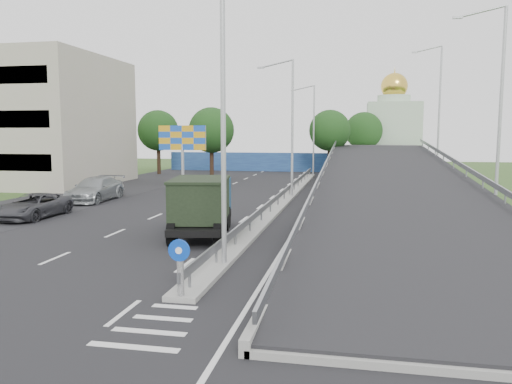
% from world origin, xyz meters
% --- Properties ---
extents(ground, '(160.00, 160.00, 0.00)m').
position_xyz_m(ground, '(0.00, 0.00, 0.00)').
color(ground, '#2D4C1E').
rests_on(ground, ground).
extents(road_surface, '(26.00, 90.00, 0.04)m').
position_xyz_m(road_surface, '(-3.00, 20.00, 0.00)').
color(road_surface, black).
rests_on(road_surface, ground).
extents(parking_strip, '(8.00, 90.00, 0.05)m').
position_xyz_m(parking_strip, '(-16.00, 20.00, 0.00)').
color(parking_strip, black).
rests_on(parking_strip, ground).
extents(median, '(1.00, 44.00, 0.20)m').
position_xyz_m(median, '(0.00, 24.00, 0.10)').
color(median, gray).
rests_on(median, ground).
extents(overpass_ramp, '(10.00, 50.00, 3.50)m').
position_xyz_m(overpass_ramp, '(7.50, 24.00, 1.75)').
color(overpass_ramp, gray).
rests_on(overpass_ramp, ground).
extents(median_guardrail, '(0.09, 44.00, 0.71)m').
position_xyz_m(median_guardrail, '(0.00, 24.00, 0.75)').
color(median_guardrail, gray).
rests_on(median_guardrail, median).
extents(sign_bollard, '(0.64, 0.23, 1.67)m').
position_xyz_m(sign_bollard, '(0.00, 2.17, 1.03)').
color(sign_bollard, black).
rests_on(sign_bollard, median).
extents(lamp_post_near, '(2.74, 0.18, 10.08)m').
position_xyz_m(lamp_post_near, '(0.11, 6.00, 5.81)').
color(lamp_post_near, '#B2B5B7').
rests_on(lamp_post_near, median).
extents(lamp_post_mid, '(2.74, 0.18, 10.08)m').
position_xyz_m(lamp_post_mid, '(0.11, 26.00, 5.81)').
color(lamp_post_mid, '#B2B5B7').
rests_on(lamp_post_mid, median).
extents(lamp_post_far, '(2.74, 0.18, 10.08)m').
position_xyz_m(lamp_post_far, '(0.11, 46.00, 5.81)').
color(lamp_post_far, '#B2B5B7').
rests_on(lamp_post_far, median).
extents(blue_wall, '(30.00, 0.50, 2.40)m').
position_xyz_m(blue_wall, '(-4.00, 52.00, 1.20)').
color(blue_wall, navy).
rests_on(blue_wall, ground).
extents(church, '(7.00, 7.00, 13.80)m').
position_xyz_m(church, '(10.00, 60.00, 5.31)').
color(church, '#B2CCAD').
rests_on(church, ground).
extents(billboard, '(4.00, 0.24, 5.50)m').
position_xyz_m(billboard, '(-9.00, 28.00, 4.19)').
color(billboard, '#B2B5B7').
rests_on(billboard, ground).
extents(tree_left_mid, '(4.80, 4.80, 7.60)m').
position_xyz_m(tree_left_mid, '(-10.00, 40.00, 5.18)').
color(tree_left_mid, black).
rests_on(tree_left_mid, ground).
extents(tree_median_far, '(4.80, 4.80, 7.60)m').
position_xyz_m(tree_median_far, '(2.00, 48.00, 5.18)').
color(tree_median_far, black).
rests_on(tree_median_far, ground).
extents(tree_left_far, '(4.80, 4.80, 7.60)m').
position_xyz_m(tree_left_far, '(-18.00, 45.00, 5.18)').
color(tree_left_far, black).
rests_on(tree_left_far, ground).
extents(tree_ramp_far, '(4.80, 4.80, 7.60)m').
position_xyz_m(tree_ramp_far, '(6.00, 55.00, 5.18)').
color(tree_ramp_far, black).
rests_on(tree_ramp_far, ground).
extents(dump_truck, '(3.35, 6.67, 2.81)m').
position_xyz_m(dump_truck, '(-2.23, 11.57, 1.55)').
color(dump_truck, black).
rests_on(dump_truck, ground).
extents(parked_car_c, '(2.35, 5.08, 1.41)m').
position_xyz_m(parked_car_c, '(-13.20, 14.28, 0.70)').
color(parked_car_c, '#36373C').
rests_on(parked_car_c, ground).
extents(parked_car_d, '(2.61, 5.98, 1.71)m').
position_xyz_m(parked_car_d, '(-13.42, 21.65, 0.86)').
color(parked_car_d, gray).
rests_on(parked_car_d, ground).
extents(parked_car_e, '(1.85, 4.28, 1.44)m').
position_xyz_m(parked_car_e, '(-13.82, 23.49, 0.72)').
color(parked_car_e, silver).
rests_on(parked_car_e, ground).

